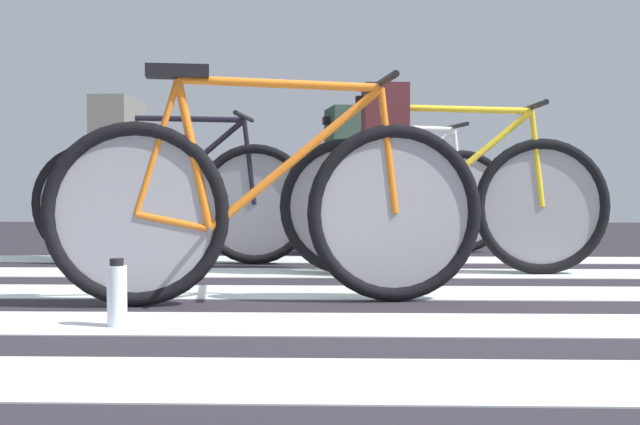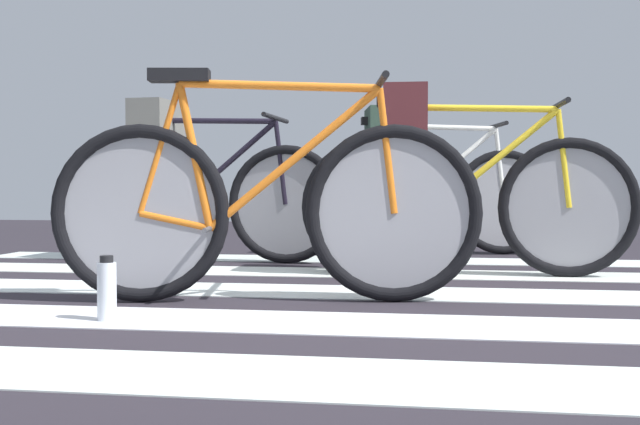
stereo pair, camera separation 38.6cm
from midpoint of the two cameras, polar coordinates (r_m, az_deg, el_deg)
ground at (r=3.02m, az=6.84°, el=-7.16°), size 18.00×14.00×0.02m
crosswalk_markings at (r=3.02m, az=7.78°, el=-6.93°), size 5.35×4.23×0.00m
bicycle_1_of_4 at (r=3.09m, az=-0.46°, el=0.43°), size 1.72×0.54×0.93m
bicycle_2_of_4 at (r=4.10m, az=13.42°, el=0.75°), size 1.74×0.52×0.93m
cyclist_2_of_4 at (r=4.08m, az=9.10°, el=4.30°), size 0.32×0.42×0.98m
bicycle_3_of_4 at (r=4.79m, az=-6.23°, el=0.95°), size 1.74×0.52×0.93m
cyclist_3_of_4 at (r=4.90m, az=-9.70°, el=4.01°), size 0.34×0.42×1.00m
bicycle_4_of_4 at (r=5.34m, az=10.10°, el=1.04°), size 1.72×0.56×0.93m
cyclist_4_of_4 at (r=5.28m, az=6.82°, el=3.86°), size 0.38×0.45×1.00m
water_bottle at (r=2.72m, az=-11.64°, el=-5.68°), size 0.07×0.07×0.23m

